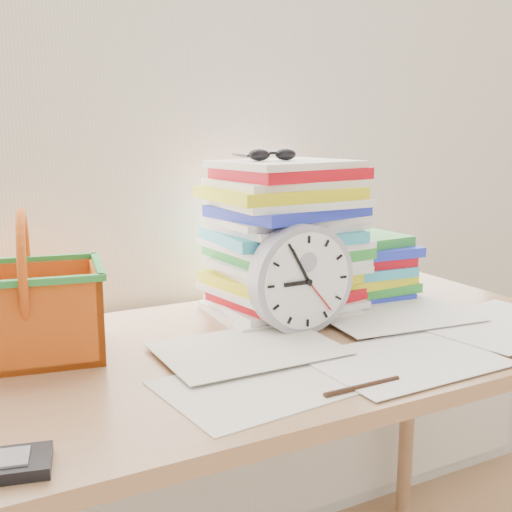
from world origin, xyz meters
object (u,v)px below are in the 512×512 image
desk (267,378)px  book_stack (363,268)px  paper_stack (285,238)px  basket (26,286)px  clock (301,279)px

desk → book_stack: bearing=24.5°
paper_stack → basket: 0.57m
paper_stack → book_stack: bearing=-0.9°
clock → basket: (-0.52, 0.12, 0.02)m
paper_stack → clock: size_ratio=1.52×
book_stack → basket: basket is taller
clock → book_stack: 0.30m
paper_stack → book_stack: size_ratio=1.29×
clock → basket: bearing=167.0°
book_stack → basket: size_ratio=1.00×
paper_stack → basket: size_ratio=1.29×
desk → paper_stack: 0.33m
desk → basket: (-0.43, 0.14, 0.21)m
paper_stack → book_stack: 0.24m
basket → clock: bearing=-2.5°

